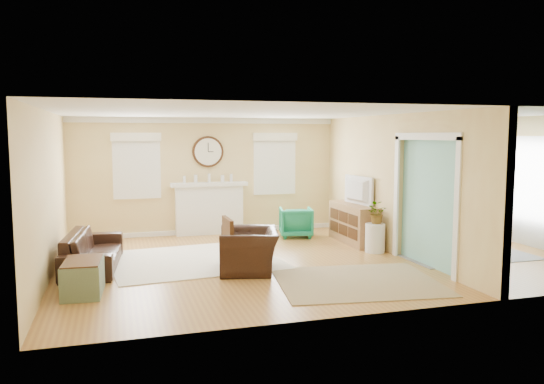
{
  "coord_description": "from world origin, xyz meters",
  "views": [
    {
      "loc": [
        -3.5,
        -8.79,
        2.23
      ],
      "look_at": [
        -0.8,
        0.3,
        1.2
      ],
      "focal_mm": 35.0,
      "sensor_mm": 36.0,
      "label": 1
    }
  ],
  "objects_px": {
    "eames_chair": "(249,250)",
    "green_chair": "(296,222)",
    "credenza": "(355,223)",
    "sofa": "(93,250)",
    "dining_table": "(441,231)"
  },
  "relations": [
    {
      "from": "credenza",
      "to": "dining_table",
      "type": "relative_size",
      "value": 0.82
    },
    {
      "from": "eames_chair",
      "to": "green_chair",
      "type": "height_order",
      "value": "eames_chair"
    },
    {
      "from": "green_chair",
      "to": "credenza",
      "type": "bearing_deg",
      "value": 149.12
    },
    {
      "from": "green_chair",
      "to": "dining_table",
      "type": "bearing_deg",
      "value": 155.98
    },
    {
      "from": "eames_chair",
      "to": "green_chair",
      "type": "bearing_deg",
      "value": 159.5
    },
    {
      "from": "sofa",
      "to": "eames_chair",
      "type": "relative_size",
      "value": 1.95
    },
    {
      "from": "eames_chair",
      "to": "green_chair",
      "type": "distance_m",
      "value": 3.08
    },
    {
      "from": "green_chair",
      "to": "credenza",
      "type": "height_order",
      "value": "credenza"
    },
    {
      "from": "sofa",
      "to": "eames_chair",
      "type": "bearing_deg",
      "value": -106.12
    },
    {
      "from": "sofa",
      "to": "credenza",
      "type": "relative_size",
      "value": 1.35
    },
    {
      "from": "eames_chair",
      "to": "dining_table",
      "type": "xyz_separation_m",
      "value": [
        4.12,
        0.76,
        -0.02
      ]
    },
    {
      "from": "dining_table",
      "to": "eames_chair",
      "type": "bearing_deg",
      "value": 101.4
    },
    {
      "from": "green_chair",
      "to": "credenza",
      "type": "distance_m",
      "value": 1.34
    },
    {
      "from": "eames_chair",
      "to": "dining_table",
      "type": "height_order",
      "value": "eames_chair"
    },
    {
      "from": "sofa",
      "to": "green_chair",
      "type": "bearing_deg",
      "value": -63.53
    }
  ]
}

